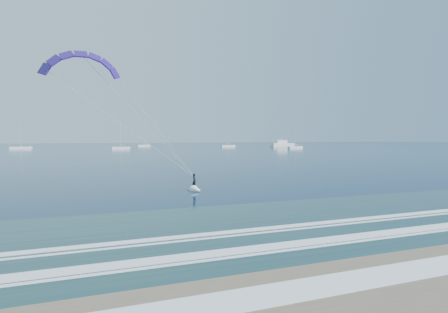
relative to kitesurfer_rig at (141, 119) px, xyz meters
The scene contains 7 objects.
kitesurfer_rig is the anchor object (origin of this frame).
motor_yacht 229.61m from the kitesurfer_rig, 55.44° to the left, with size 15.93×4.25×6.46m.
sailboat_2 196.76m from the kitesurfer_rig, 97.66° to the left, with size 10.28×2.40×13.64m.
sailboat_3 172.51m from the kitesurfer_rig, 82.59° to the left, with size 8.97×2.40×12.41m.
sailboat_4 235.05m from the kitesurfer_rig, 78.66° to the left, with size 8.22×2.40×11.24m.
sailboat_5 214.95m from the kitesurfer_rig, 64.38° to the left, with size 9.25×2.40×12.55m.
sailboat_6 187.67m from the kitesurfer_rig, 52.43° to the left, with size 8.44×2.40×11.47m.
Camera 1 is at (-17.93, -13.45, 6.03)m, focal length 32.00 mm.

